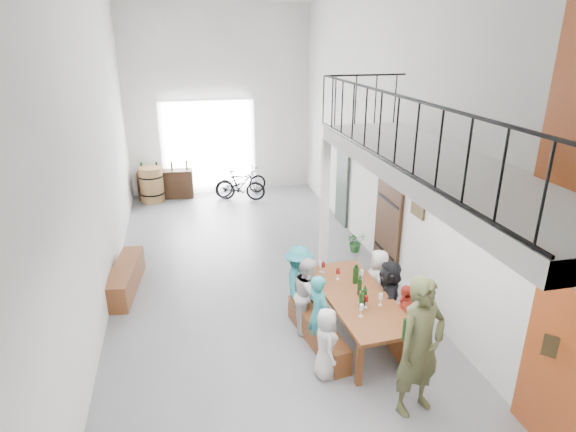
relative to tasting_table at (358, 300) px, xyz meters
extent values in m
plane|color=slate|center=(-1.27, 2.41, -0.71)|extent=(12.00, 12.00, 0.00)
plane|color=white|center=(-1.27, 8.41, 2.04)|extent=(5.50, 0.00, 5.50)
plane|color=white|center=(-1.27, -3.59, 2.04)|extent=(5.50, 0.00, 5.50)
plane|color=white|center=(-4.02, 2.41, 2.04)|extent=(0.00, 12.00, 12.00)
plane|color=white|center=(1.48, 2.41, 2.04)|extent=(0.00, 12.00, 12.00)
cube|color=white|center=(-1.67, 8.35, 0.69)|extent=(2.80, 0.08, 2.80)
cube|color=#933D18|center=(1.43, -2.49, 0.34)|extent=(0.06, 0.95, 2.10)
cube|color=#351C10|center=(1.43, 2.11, 0.29)|extent=(0.06, 1.10, 2.00)
cube|color=#2D372D|center=(1.43, 4.91, 0.29)|extent=(0.06, 0.80, 2.00)
cube|color=#41321A|center=(1.45, 1.01, 1.19)|extent=(0.04, 0.45, 0.55)
cylinder|color=white|center=(1.44, 3.61, 1.69)|extent=(0.04, 0.28, 0.28)
cube|color=silver|center=(0.73, -0.79, 2.29)|extent=(1.50, 5.60, 0.25)
cube|color=black|center=(0.00, -0.79, 3.27)|extent=(0.03, 5.60, 0.03)
cube|color=black|center=(0.00, -0.79, 2.44)|extent=(0.03, 5.60, 0.03)
cube|color=black|center=(0.73, 1.99, 3.27)|extent=(1.50, 0.03, 0.03)
cube|color=silver|center=(0.03, 1.96, 0.73)|extent=(0.14, 0.14, 2.88)
cube|color=brown|center=(0.00, 0.00, 0.05)|extent=(1.11, 2.46, 0.06)
cube|color=brown|center=(-0.36, -1.06, -0.34)|extent=(0.09, 0.09, 0.73)
cube|color=brown|center=(0.47, -1.01, -0.34)|extent=(0.09, 0.09, 0.73)
cube|color=brown|center=(-0.47, 1.01, -0.34)|extent=(0.09, 0.09, 0.73)
cube|color=brown|center=(0.36, 1.06, -0.34)|extent=(0.09, 0.09, 0.73)
cube|color=brown|center=(-0.65, 0.01, -0.50)|extent=(0.55, 1.83, 0.42)
cube|color=brown|center=(0.53, -0.08, -0.49)|extent=(0.26, 1.87, 0.43)
cylinder|color=black|center=(0.03, 0.03, 0.26)|extent=(0.07, 0.07, 0.35)
cylinder|color=black|center=(0.12, 0.40, 0.26)|extent=(0.07, 0.07, 0.35)
cylinder|color=black|center=(-0.11, -0.39, 0.26)|extent=(0.07, 0.07, 0.35)
cylinder|color=black|center=(0.09, 0.40, 0.26)|extent=(0.07, 0.07, 0.35)
cylinder|color=black|center=(-0.01, -0.28, 0.26)|extent=(0.07, 0.07, 0.35)
cube|color=brown|center=(-3.77, 2.51, -0.45)|extent=(0.62, 1.86, 0.51)
cylinder|color=olive|center=(-3.42, 7.81, -0.19)|extent=(0.68, 0.68, 1.02)
cylinder|color=black|center=(-3.42, 7.81, -0.45)|extent=(0.70, 0.70, 0.05)
cylinder|color=black|center=(-3.42, 7.81, 0.06)|extent=(0.70, 0.70, 0.05)
cube|color=#351C10|center=(-3.02, 8.06, -0.28)|extent=(1.63, 0.58, 0.84)
cylinder|color=black|center=(-3.67, 8.08, 0.28)|extent=(0.06, 0.06, 0.28)
cylinder|color=black|center=(-3.23, 8.05, 0.28)|extent=(0.06, 0.06, 0.28)
cylinder|color=black|center=(-2.80, 8.00, 0.28)|extent=(0.06, 0.06, 0.28)
cylinder|color=black|center=(-2.37, 8.04, 0.28)|extent=(0.06, 0.06, 0.28)
imported|color=silver|center=(-0.75, -0.74, -0.16)|extent=(0.39, 0.56, 1.09)
imported|color=teal|center=(-0.68, -0.12, -0.06)|extent=(0.44, 0.54, 1.29)
imported|color=silver|center=(-0.69, 0.45, -0.06)|extent=(0.67, 0.76, 1.30)
imported|color=teal|center=(-0.75, 0.85, -0.04)|extent=(0.76, 0.99, 1.34)
imported|color=#B22C1E|center=(0.59, -0.45, -0.14)|extent=(0.47, 0.72, 1.14)
imported|color=black|center=(0.58, 0.10, -0.07)|extent=(0.78, 1.23, 1.27)
imported|color=silver|center=(0.64, 0.68, -0.11)|extent=(0.54, 0.67, 1.19)
imported|color=#494D2B|center=(0.19, -1.65, 0.26)|extent=(0.80, 0.63, 1.93)
imported|color=#18551E|center=(1.18, 3.16, -0.47)|extent=(0.44, 0.39, 0.47)
imported|color=black|center=(-0.80, 7.80, -0.27)|extent=(1.76, 0.99, 0.87)
imported|color=black|center=(-0.87, 7.33, -0.26)|extent=(1.54, 0.88, 0.89)
camera|label=1|loc=(-2.59, -6.21, 3.97)|focal=30.00mm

